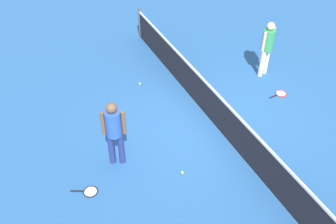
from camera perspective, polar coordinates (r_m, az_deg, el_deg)
name	(u,v)px	position (r m, az deg, el deg)	size (l,w,h in m)	color
ground_plane	(212,122)	(9.75, 6.77, -1.47)	(40.00, 40.00, 0.00)	#265693
court_net	(214,107)	(9.43, 7.00, 0.83)	(10.09, 0.09, 1.07)	#4C4C51
player_near_side	(114,129)	(8.05, -8.21, -2.56)	(0.45, 0.51, 1.70)	navy
player_far_side	(267,45)	(11.27, 14.88, 9.87)	(0.43, 0.52, 1.70)	white
tennis_racket_near_player	(89,192)	(8.27, -11.88, -11.75)	(0.42, 0.60, 0.03)	black
tennis_racket_far_player	(280,94)	(11.06, 16.70, 2.67)	(0.34, 0.60, 0.03)	red
tennis_ball_near_player	(140,84)	(10.99, -4.31, 4.31)	(0.07, 0.07, 0.07)	#C6E033
tennis_ball_midcourt	(182,173)	(8.41, 2.17, -9.19)	(0.07, 0.07, 0.07)	#C6E033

